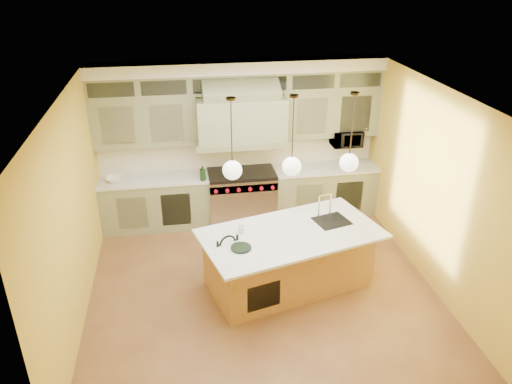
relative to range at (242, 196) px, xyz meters
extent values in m
plane|color=brown|center=(0.00, -2.14, -0.49)|extent=(5.00, 5.00, 0.00)
plane|color=white|center=(0.00, -2.14, 2.41)|extent=(5.00, 5.00, 0.00)
plane|color=gold|center=(0.00, 0.36, 0.96)|extent=(5.00, 0.00, 5.00)
plane|color=gold|center=(0.00, -4.64, 0.96)|extent=(5.00, 0.00, 5.00)
plane|color=gold|center=(-2.50, -2.14, 0.96)|extent=(0.00, 5.00, 5.00)
plane|color=gold|center=(2.50, -2.14, 0.96)|extent=(0.00, 5.00, 5.00)
cube|color=gray|center=(-1.55, 0.03, -0.04)|extent=(1.90, 0.65, 0.90)
cube|color=gray|center=(1.55, 0.03, -0.04)|extent=(1.90, 0.65, 0.90)
cube|color=white|center=(-1.55, 0.03, 0.43)|extent=(1.90, 0.68, 0.04)
cube|color=white|center=(1.55, 0.03, 0.43)|extent=(1.90, 0.68, 0.04)
cube|color=beige|center=(0.00, 0.34, 0.73)|extent=(5.00, 0.04, 0.56)
cube|color=gray|center=(-1.62, 0.18, 1.44)|extent=(1.75, 0.35, 0.85)
cube|color=gray|center=(1.62, 0.18, 1.44)|extent=(1.75, 0.35, 0.85)
cube|color=gray|center=(0.00, 0.01, 1.46)|extent=(1.50, 0.70, 0.75)
cube|color=#747656|center=(0.00, 0.01, 1.06)|extent=(1.60, 0.76, 0.10)
cube|color=#333833|center=(0.00, 0.18, 2.04)|extent=(5.00, 0.35, 0.35)
cube|color=white|center=(0.00, 0.16, 2.31)|extent=(5.00, 0.47, 0.20)
cube|color=silver|center=(0.00, 0.01, -0.04)|extent=(1.20, 0.70, 0.90)
cube|color=black|center=(0.00, 0.01, 0.44)|extent=(1.20, 0.70, 0.06)
cube|color=silver|center=(0.00, -0.31, 0.29)|extent=(1.20, 0.06, 0.14)
cube|color=olive|center=(0.40, -2.12, -0.05)|extent=(2.48, 1.63, 0.88)
cube|color=white|center=(0.41, -2.16, 0.41)|extent=(2.78, 1.94, 0.04)
cube|color=black|center=(1.08, -1.93, 0.41)|extent=(0.58, 0.54, 0.05)
cylinder|color=black|center=(-0.53, -2.65, -0.19)|extent=(0.04, 0.04, 0.60)
cylinder|color=black|center=(-0.24, -2.52, -0.19)|extent=(0.04, 0.04, 0.60)
cylinder|color=black|center=(-0.65, -2.36, -0.19)|extent=(0.04, 0.04, 0.60)
cylinder|color=black|center=(-0.37, -2.24, -0.19)|extent=(0.04, 0.04, 0.60)
cube|color=black|center=(-0.45, -2.44, 0.13)|extent=(0.48, 0.48, 0.05)
torus|color=black|center=(-0.51, -2.30, 0.42)|extent=(0.26, 0.13, 0.27)
imported|color=black|center=(1.95, 0.11, 0.96)|extent=(0.54, 0.37, 0.30)
imported|color=black|center=(-0.70, -0.22, 0.59)|extent=(0.12, 0.12, 0.27)
imported|color=black|center=(-0.70, 0.01, 0.54)|extent=(0.08, 0.09, 0.17)
imported|color=white|center=(-2.20, 0.01, 0.49)|extent=(0.35, 0.35, 0.08)
imported|color=white|center=(-0.28, -2.04, 0.49)|extent=(0.11, 0.11, 0.10)
cylinder|color=#2D2319|center=(-0.40, -2.12, 2.39)|extent=(0.12, 0.12, 0.03)
cylinder|color=#2D2319|center=(-0.40, -2.12, 1.95)|extent=(0.02, 0.02, 0.93)
sphere|color=white|center=(-0.40, -2.12, 1.43)|extent=(0.26, 0.26, 0.26)
cylinder|color=#2D2319|center=(0.40, -2.12, 2.39)|extent=(0.12, 0.12, 0.03)
cylinder|color=#2D2319|center=(0.40, -2.12, 1.95)|extent=(0.02, 0.02, 0.93)
sphere|color=white|center=(0.40, -2.12, 1.43)|extent=(0.26, 0.26, 0.26)
cylinder|color=#2D2319|center=(1.20, -2.12, 2.39)|extent=(0.12, 0.12, 0.03)
cylinder|color=#2D2319|center=(1.20, -2.12, 1.95)|extent=(0.02, 0.02, 0.93)
sphere|color=white|center=(1.20, -2.12, 1.43)|extent=(0.26, 0.26, 0.26)
camera|label=1|loc=(-1.07, -8.12, 4.03)|focal=35.00mm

